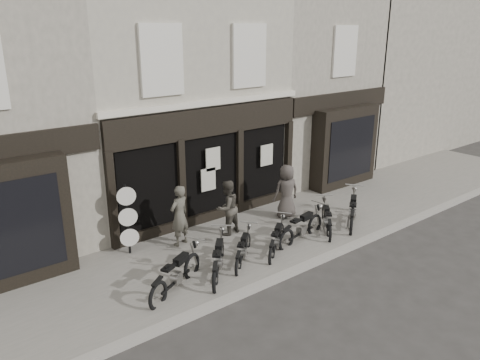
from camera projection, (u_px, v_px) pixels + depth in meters
ground_plane at (270, 254)px, 13.64m from camera, size 90.00×90.00×0.00m
pavement at (250, 241)px, 14.29m from camera, size 30.00×4.20×0.12m
kerb at (300, 268)px, 12.68m from camera, size 30.00×0.25×0.13m
central_building at (162, 91)px, 16.80m from camera, size 7.30×6.22×8.34m
neighbour_right at (290, 81)px, 20.50m from camera, size 5.60×6.73×8.34m
filler_right at (397, 69)px, 25.35m from camera, size 11.00×6.00×8.20m
motorcycle_0 at (176, 277)px, 11.54m from camera, size 2.08×1.29×1.08m
motorcycle_1 at (218, 262)px, 12.28m from camera, size 1.68×1.83×1.07m
motorcycle_2 at (243, 252)px, 12.95m from camera, size 1.61×1.43×0.93m
motorcycle_3 at (277, 241)px, 13.54m from camera, size 1.73×1.39×0.96m
motorcycle_4 at (302, 230)px, 14.23m from camera, size 2.19×0.70×1.05m
motorcycle_5 at (327, 221)px, 14.91m from camera, size 1.55×1.68×0.99m
motorcycle_6 at (352, 213)px, 15.43m from camera, size 2.00×1.64×1.12m
man_left at (179, 216)px, 13.68m from camera, size 0.76×0.60×1.84m
man_centre at (227, 208)px, 14.42m from camera, size 0.93×0.78×1.74m
man_right at (286, 191)px, 15.70m from camera, size 1.01×0.78×1.83m
advert_sign_post at (128, 223)px, 13.10m from camera, size 0.53×0.35×2.21m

